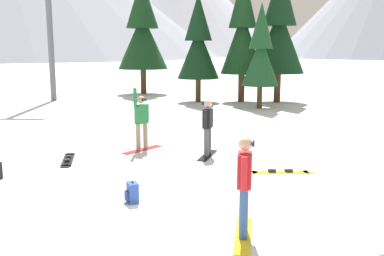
{
  "coord_description": "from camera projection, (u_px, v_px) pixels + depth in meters",
  "views": [
    {
      "loc": [
        0.84,
        -8.72,
        3.26
      ],
      "look_at": [
        -0.16,
        3.58,
        1.0
      ],
      "focal_mm": 40.55,
      "sensor_mm": 36.0,
      "label": 1
    }
  ],
  "objects": [
    {
      "name": "pine_tree_slender",
      "position": [
        242.0,
        31.0,
        26.31
      ],
      "size": [
        2.62,
        2.62,
        7.93
      ],
      "color": "#472D19",
      "rests_on": "ground_plane"
    },
    {
      "name": "pine_tree_short",
      "position": [
        142.0,
        31.0,
        30.96
      ],
      "size": [
        3.58,
        3.58,
        8.28
      ],
      "color": "#472D19",
      "rests_on": "ground_plane"
    },
    {
      "name": "snowboarder_foreground",
      "position": [
        244.0,
        184.0,
        7.49
      ],
      "size": [
        0.39,
        1.58,
        1.79
      ],
      "color": "yellow",
      "rests_on": "ground_plane"
    },
    {
      "name": "loose_snowboard_near_right",
      "position": [
        68.0,
        160.0,
        12.85
      ],
      "size": [
        0.76,
        1.78,
        0.09
      ],
      "color": "black",
      "rests_on": "ground_plane"
    },
    {
      "name": "ground_plane",
      "position": [
        186.0,
        204.0,
        9.21
      ],
      "size": [
        800.0,
        800.0,
        0.0
      ],
      "primitive_type": "plane",
      "color": "silver"
    },
    {
      "name": "pine_tree_twin",
      "position": [
        198.0,
        43.0,
        26.4
      ],
      "size": [
        2.58,
        2.58,
        6.6
      ],
      "color": "#472D19",
      "rests_on": "ground_plane"
    },
    {
      "name": "loose_snowboard_near_left",
      "position": [
        280.0,
        172.0,
        11.56
      ],
      "size": [
        1.81,
        0.46,
        0.09
      ],
      "color": "yellow",
      "rests_on": "ground_plane"
    },
    {
      "name": "backpack_blue",
      "position": [
        132.0,
        193.0,
        9.3
      ],
      "size": [
        0.35,
        0.38,
        0.47
      ],
      "color": "#2D4C9E",
      "rests_on": "ground_plane"
    },
    {
      "name": "snowboarder_midground",
      "position": [
        208.0,
        126.0,
        13.24
      ],
      "size": [
        0.58,
        1.49,
        1.74
      ],
      "color": "black",
      "rests_on": "ground_plane"
    },
    {
      "name": "pine_tree_young",
      "position": [
        279.0,
        29.0,
        26.07
      ],
      "size": [
        3.13,
        3.13,
        8.14
      ],
      "color": "#472D19",
      "rests_on": "ground_plane"
    },
    {
      "name": "pine_tree_tall",
      "position": [
        261.0,
        51.0,
        23.51
      ],
      "size": [
        2.03,
        2.03,
        5.72
      ],
      "color": "#472D19",
      "rests_on": "ground_plane"
    },
    {
      "name": "snowboarder_background",
      "position": [
        142.0,
        121.0,
        13.99
      ],
      "size": [
        1.13,
        1.45,
        2.05
      ],
      "color": "red",
      "rests_on": "ground_plane"
    }
  ]
}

